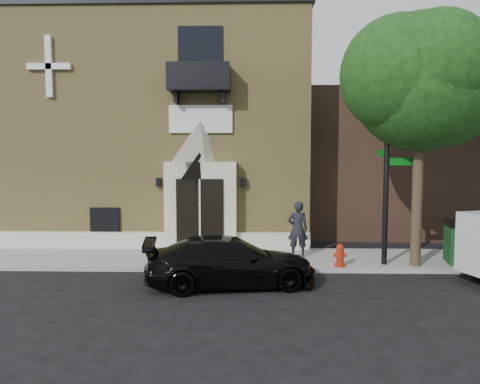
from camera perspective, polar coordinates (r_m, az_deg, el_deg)
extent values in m
plane|color=black|center=(14.63, -2.02, -9.77)|extent=(120.00, 120.00, 0.00)
cube|color=gray|center=(16.04, 1.92, -8.19)|extent=(42.00, 3.00, 0.15)
cube|color=tan|center=(22.48, -8.48, 6.86)|extent=(12.00, 10.00, 9.00)
cube|color=black|center=(23.12, -8.63, 18.45)|extent=(12.20, 10.20, 0.30)
cube|color=silver|center=(17.75, -11.20, -5.77)|extent=(12.00, 0.30, 0.60)
cube|color=silver|center=(17.10, -4.81, -1.69)|extent=(2.60, 0.55, 3.20)
pyramid|color=silver|center=(16.99, -4.87, 6.21)|extent=(2.60, 0.55, 1.50)
cube|color=black|center=(16.85, -4.91, -2.82)|extent=(1.70, 0.06, 2.60)
cube|color=silver|center=(16.81, -4.93, -2.84)|extent=(0.06, 0.04, 2.60)
cube|color=white|center=(17.22, -4.82, 8.85)|extent=(2.30, 0.10, 1.00)
cube|color=black|center=(16.93, -4.99, 12.32)|extent=(2.20, 0.90, 0.10)
cube|color=black|center=(16.57, -5.17, 14.06)|extent=(2.20, 0.06, 0.90)
cube|color=black|center=(17.14, -8.59, 13.71)|extent=(0.06, 0.90, 0.90)
cube|color=black|center=(16.91, -1.36, 13.89)|extent=(0.06, 0.90, 0.90)
cube|color=black|center=(17.54, -4.86, 16.04)|extent=(1.60, 0.08, 2.20)
cube|color=white|center=(18.84, -22.27, 13.99)|extent=(0.22, 0.14, 2.20)
cube|color=white|center=(18.84, -22.27, 13.99)|extent=(1.60, 0.14, 0.22)
cube|color=black|center=(18.12, -16.14, -3.41)|extent=(1.10, 0.10, 1.00)
cube|color=#D4611F|center=(18.15, -16.11, -3.40)|extent=(0.85, 0.06, 0.75)
cube|color=black|center=(17.39, -9.87, 1.18)|extent=(0.18, 0.18, 0.32)
cube|color=black|center=(17.05, 0.40, 1.17)|extent=(0.18, 0.18, 0.32)
cube|color=brown|center=(25.66, 27.24, 3.21)|extent=(18.00, 8.00, 6.40)
cylinder|color=#38281C|center=(15.52, 20.77, -0.80)|extent=(0.32, 0.32, 4.20)
sphere|color=black|center=(15.60, 21.17, 12.37)|extent=(4.20, 4.20, 4.20)
sphere|color=black|center=(16.11, 23.51, 10.96)|extent=(3.36, 3.36, 3.36)
sphere|color=black|center=(15.22, 18.91, 13.39)|extent=(3.57, 3.57, 3.57)
sphere|color=black|center=(15.07, 22.88, 14.13)|extent=(3.15, 3.15, 3.15)
imported|color=black|center=(13.05, -1.18, -8.48)|extent=(4.96, 2.65, 1.37)
cylinder|color=black|center=(15.44, 27.26, -8.11)|extent=(0.79, 0.46, 0.75)
cylinder|color=black|center=(15.31, 17.43, 3.17)|extent=(0.17, 0.17, 6.31)
cube|color=#06640F|center=(15.46, 19.11, 3.53)|extent=(0.89, 0.07, 0.23)
cube|color=#06640F|center=(15.76, 16.94, 4.56)|extent=(0.07, 0.89, 0.23)
cylinder|color=#9E200E|center=(15.04, 12.07, -8.74)|extent=(0.33, 0.33, 0.07)
cylinder|color=#9E200E|center=(14.98, 12.09, -7.68)|extent=(0.23, 0.23, 0.50)
sphere|color=#9E200E|center=(14.92, 12.11, -6.65)|extent=(0.23, 0.23, 0.23)
cylinder|color=#9E200E|center=(14.97, 12.09, -7.53)|extent=(0.41, 0.11, 0.11)
cube|color=#0E3316|center=(16.80, 27.24, -5.77)|extent=(2.15, 1.45, 1.21)
imported|color=#526F30|center=(17.18, -5.21, -5.88)|extent=(0.67, 0.60, 0.70)
imported|color=black|center=(16.04, 7.05, -4.50)|extent=(0.70, 0.46, 1.90)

